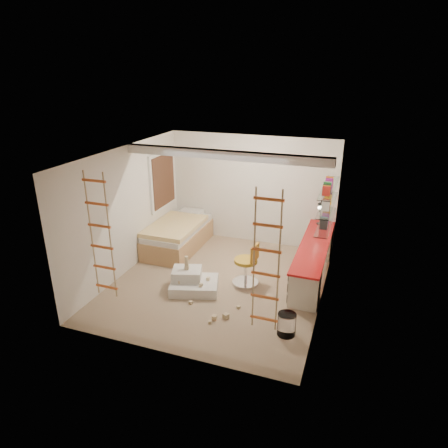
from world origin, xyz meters
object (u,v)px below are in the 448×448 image
at_px(bed, 178,235).
at_px(play_platform, 192,282).
at_px(desk, 313,259).
at_px(swivel_chair, 247,269).

xyz_separation_m(bed, play_platform, (1.09, -1.64, -0.17)).
distance_m(desk, play_platform, 2.48).
xyz_separation_m(swivel_chair, play_platform, (-0.93, -0.55, -0.17)).
relative_size(desk, play_platform, 2.63).
bearing_deg(play_platform, swivel_chair, 30.40).
relative_size(bed, play_platform, 1.88).
height_order(desk, bed, desk).
height_order(desk, swivel_chair, swivel_chair).
bearing_deg(bed, swivel_chair, -28.53).
xyz_separation_m(desk, play_platform, (-2.11, -1.28, -0.25)).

